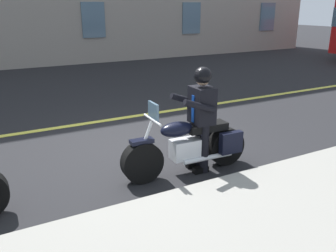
# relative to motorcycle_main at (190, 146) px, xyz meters

# --- Properties ---
(ground_plane) EXTENTS (80.00, 80.00, 0.00)m
(ground_plane) POSITION_rel_motorcycle_main_xyz_m (0.27, -1.34, -0.45)
(ground_plane) COLOR black
(lane_center_stripe) EXTENTS (60.00, 0.16, 0.01)m
(lane_center_stripe) POSITION_rel_motorcycle_main_xyz_m (0.27, -3.34, -0.45)
(lane_center_stripe) COLOR #E5DB4C
(lane_center_stripe) RESTS_ON ground_plane
(motorcycle_main) EXTENTS (2.22, 0.65, 1.26)m
(motorcycle_main) POSITION_rel_motorcycle_main_xyz_m (0.00, 0.00, 0.00)
(motorcycle_main) COLOR black
(motorcycle_main) RESTS_ON ground_plane
(rider_main) EXTENTS (0.64, 0.56, 1.74)m
(rider_main) POSITION_rel_motorcycle_main_xyz_m (-0.19, 0.01, 0.58)
(rider_main) COLOR black
(rider_main) RESTS_ON ground_plane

